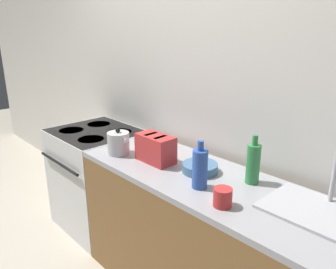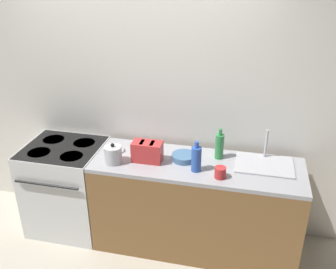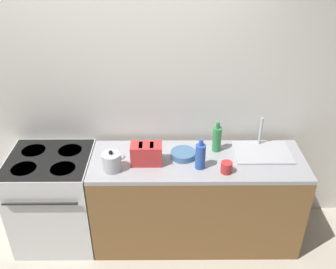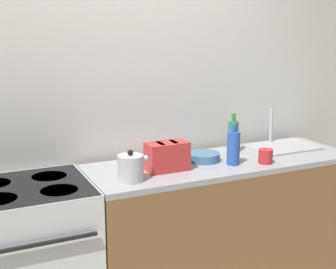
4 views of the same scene
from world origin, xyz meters
name	(u,v)px [view 1 (image 1 of 4)]	position (x,y,z in m)	size (l,w,h in m)	color
wall_back	(180,89)	(0.00, 0.71, 1.30)	(8.00, 0.05, 2.60)	silver
stove	(98,177)	(-0.64, 0.33, 0.46)	(0.73, 0.69, 0.90)	silver
counter_block	(209,246)	(0.66, 0.31, 0.45)	(1.86, 0.62, 0.90)	brown
kettle	(119,143)	(-0.06, 0.17, 0.98)	(0.19, 0.15, 0.19)	silver
toaster	(156,148)	(0.22, 0.27, 0.99)	(0.26, 0.14, 0.18)	red
sink_tray	(319,210)	(1.23, 0.41, 0.92)	(0.50, 0.36, 0.28)	#B7B7BC
bottle_green	(253,163)	(0.83, 0.46, 1.02)	(0.08, 0.08, 0.29)	#338C47
bottle_blue	(200,168)	(0.67, 0.20, 1.02)	(0.08, 0.08, 0.27)	#2D56B7
cup_red	(223,197)	(0.88, 0.13, 0.95)	(0.09, 0.09, 0.09)	red
bowl	(200,168)	(0.53, 0.35, 0.93)	(0.22, 0.22, 0.05)	teal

